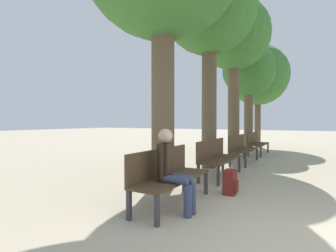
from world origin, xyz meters
TOP-DOWN VIEW (x-y plane):
  - bench_row_0 at (-2.26, 0.71)m, footprint 0.55×1.85m
  - bench_row_1 at (-2.26, 3.19)m, footprint 0.55×1.85m
  - bench_row_2 at (-2.26, 5.68)m, footprint 0.55×1.85m
  - bench_row_3 at (-2.26, 8.16)m, footprint 0.55×1.85m
  - tree_row_1 at (-2.90, 4.35)m, footprint 2.80×2.80m
  - tree_row_2 at (-2.90, 7.04)m, footprint 2.76×2.76m
  - tree_row_3 at (-2.90, 9.65)m, footprint 2.46×2.46m
  - tree_row_4 at (-2.90, 11.91)m, footprint 3.30×3.30m
  - person_seated at (-2.01, 0.41)m, footprint 0.58×0.33m
  - backpack at (-1.52, 1.80)m, footprint 0.24×0.28m

SIDE VIEW (x-z plane):
  - backpack at x=-1.52m, z-range 0.00..0.46m
  - bench_row_0 at x=-2.26m, z-range 0.07..0.99m
  - bench_row_1 at x=-2.26m, z-range 0.07..0.99m
  - bench_row_2 at x=-2.26m, z-range 0.07..0.99m
  - bench_row_3 at x=-2.26m, z-range 0.07..0.99m
  - person_seated at x=-2.01m, z-range 0.04..1.31m
  - tree_row_3 at x=-2.90m, z-range 1.21..6.24m
  - tree_row_4 at x=-2.90m, z-range 1.11..6.68m
  - tree_row_2 at x=-2.90m, z-range 1.59..7.72m
  - tree_row_1 at x=-2.90m, z-range 1.59..7.74m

